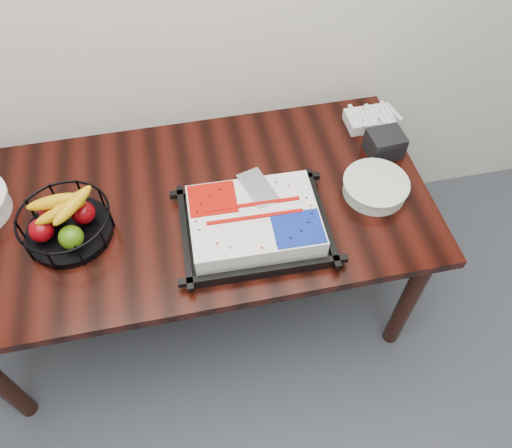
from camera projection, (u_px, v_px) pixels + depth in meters
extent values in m
cube|color=black|center=(191.00, 207.00, 1.88)|extent=(1.80, 0.90, 0.04)
cylinder|color=black|center=(12.00, 225.00, 2.30)|extent=(0.07, 0.07, 0.71)
cylinder|color=black|center=(408.00, 300.00, 2.06)|extent=(0.07, 0.07, 0.71)
cylinder|color=black|center=(352.00, 172.00, 2.50)|extent=(0.07, 0.07, 0.71)
cube|color=black|center=(254.00, 229.00, 1.78)|extent=(0.52, 0.42, 0.02)
cube|color=white|center=(254.00, 220.00, 1.74)|extent=(0.46, 0.35, 0.08)
cube|color=#A50A03|center=(212.00, 200.00, 1.74)|extent=(0.17, 0.15, 0.00)
cube|color=navy|center=(299.00, 227.00, 1.67)|extent=(0.17, 0.15, 0.00)
cube|color=silver|center=(257.00, 188.00, 1.78)|extent=(0.14, 0.20, 0.00)
cylinder|color=black|center=(70.00, 231.00, 1.77)|extent=(0.30, 0.30, 0.03)
torus|color=black|center=(62.00, 216.00, 1.70)|extent=(0.32, 0.32, 0.01)
cylinder|color=white|center=(375.00, 188.00, 1.88)|extent=(0.24, 0.24, 0.05)
cylinder|color=white|center=(377.00, 182.00, 1.85)|extent=(0.25, 0.25, 0.01)
cube|color=silver|center=(369.00, 120.00, 2.11)|extent=(0.19, 0.13, 0.05)
cube|color=black|center=(385.00, 144.00, 1.99)|extent=(0.14, 0.12, 0.10)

